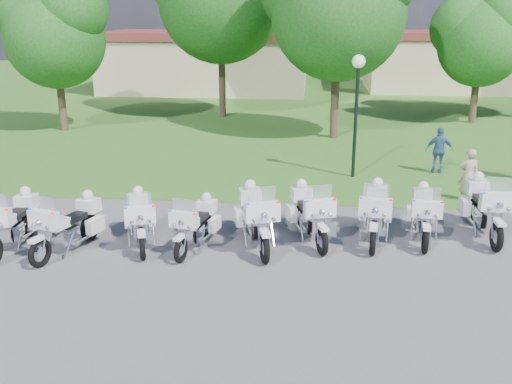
# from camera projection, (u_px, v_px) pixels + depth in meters

# --- Properties ---
(ground) EXTENTS (100.00, 100.00, 0.00)m
(ground) POSITION_uv_depth(u_px,v_px,m) (246.00, 243.00, 14.17)
(ground) COLOR #505055
(ground) RESTS_ON ground
(grass_lawn) EXTENTS (100.00, 48.00, 0.01)m
(grass_lawn) POSITION_uv_depth(u_px,v_px,m) (290.00, 93.00, 39.76)
(grass_lawn) COLOR #326921
(grass_lawn) RESTS_ON ground
(motorcycle_0) EXTENTS (0.80, 2.41, 1.62)m
(motorcycle_0) POSITION_uv_depth(u_px,v_px,m) (13.00, 221.00, 13.69)
(motorcycle_0) COLOR black
(motorcycle_0) RESTS_ON ground
(motorcycle_1) EXTENTS (1.24, 2.31, 1.60)m
(motorcycle_1) POSITION_uv_depth(u_px,v_px,m) (69.00, 224.00, 13.51)
(motorcycle_1) COLOR black
(motorcycle_1) RESTS_ON ground
(motorcycle_2) EXTENTS (1.22, 2.24, 1.56)m
(motorcycle_2) POSITION_uv_depth(u_px,v_px,m) (140.00, 219.00, 13.91)
(motorcycle_2) COLOR black
(motorcycle_2) RESTS_ON ground
(motorcycle_3) EXTENTS (1.00, 2.15, 1.46)m
(motorcycle_3) POSITION_uv_depth(u_px,v_px,m) (196.00, 224.00, 13.71)
(motorcycle_3) COLOR black
(motorcycle_3) RESTS_ON ground
(motorcycle_4) EXTENTS (1.30, 2.54, 1.75)m
(motorcycle_4) POSITION_uv_depth(u_px,v_px,m) (256.00, 217.00, 13.83)
(motorcycle_4) COLOR black
(motorcycle_4) RESTS_ON ground
(motorcycle_5) EXTENTS (1.27, 2.38, 1.65)m
(motorcycle_5) POSITION_uv_depth(u_px,v_px,m) (309.00, 213.00, 14.21)
(motorcycle_5) COLOR black
(motorcycle_5) RESTS_ON ground
(motorcycle_6) EXTENTS (1.02, 2.50, 1.68)m
(motorcycle_6) POSITION_uv_depth(u_px,v_px,m) (375.00, 212.00, 14.22)
(motorcycle_6) COLOR black
(motorcycle_6) RESTS_ON ground
(motorcycle_7) EXTENTS (0.92, 2.33, 1.57)m
(motorcycle_7) POSITION_uv_depth(u_px,v_px,m) (424.00, 214.00, 14.28)
(motorcycle_7) COLOR black
(motorcycle_7) RESTS_ON ground
(motorcycle_8) EXTENTS (0.87, 2.63, 1.77)m
(motorcycle_8) POSITION_uv_depth(u_px,v_px,m) (485.00, 207.00, 14.49)
(motorcycle_8) COLOR black
(motorcycle_8) RESTS_ON ground
(lamp_post) EXTENTS (0.44, 0.44, 4.14)m
(lamp_post) POSITION_uv_depth(u_px,v_px,m) (357.00, 86.00, 18.83)
(lamp_post) COLOR black
(lamp_post) RESTS_ON ground
(tree_0) EXTENTS (5.34, 4.56, 7.13)m
(tree_0) POSITION_uv_depth(u_px,v_px,m) (54.00, 29.00, 26.08)
(tree_0) COLOR #38281C
(tree_0) RESTS_ON ground
(tree_3) EXTENTS (4.87, 4.16, 6.50)m
(tree_3) POSITION_uv_depth(u_px,v_px,m) (480.00, 36.00, 28.05)
(tree_3) COLOR #38281C
(tree_3) RESTS_ON ground
(building_west) EXTENTS (14.56, 8.32, 4.10)m
(building_west) POSITION_uv_depth(u_px,v_px,m) (207.00, 61.00, 40.64)
(building_west) COLOR #C9B591
(building_west) RESTS_ON ground
(building_east) EXTENTS (11.44, 7.28, 4.10)m
(building_east) POSITION_uv_depth(u_px,v_px,m) (445.00, 61.00, 40.95)
(building_east) COLOR #C9B591
(building_east) RESTS_ON ground
(bystander_a) EXTENTS (0.62, 0.44, 1.60)m
(bystander_a) POSITION_uv_depth(u_px,v_px,m) (469.00, 175.00, 17.09)
(bystander_a) COLOR tan
(bystander_a) RESTS_ON ground
(bystander_c) EXTENTS (0.98, 0.45, 1.65)m
(bystander_c) POSITION_uv_depth(u_px,v_px,m) (439.00, 150.00, 19.99)
(bystander_c) COLOR #395D8A
(bystander_c) RESTS_ON ground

